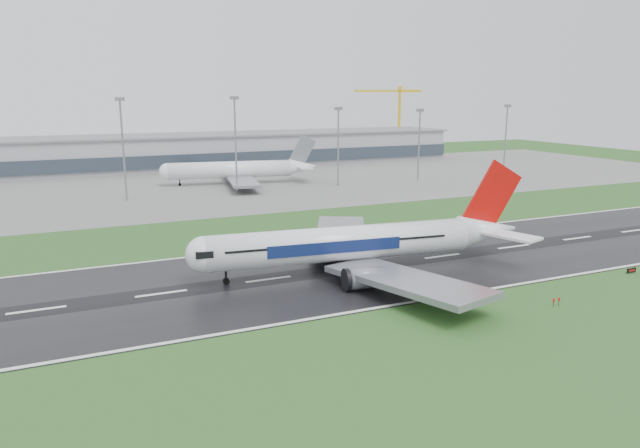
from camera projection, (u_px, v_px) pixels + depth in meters
name	position (u px, v px, depth m)	size (l,w,h in m)	color
ground	(442.00, 257.00, 127.17)	(520.00, 520.00, 0.00)	#24501D
runway	(442.00, 256.00, 127.16)	(400.00, 45.00, 0.10)	black
apron	(260.00, 181.00, 238.56)	(400.00, 130.00, 0.08)	slate
terminal	(222.00, 150.00, 290.41)	(240.00, 36.00, 15.00)	gray
main_airliner	(364.00, 221.00, 114.06)	(68.98, 65.69, 20.36)	white
parked_airliner	(237.00, 161.00, 228.60)	(62.55, 58.24, 18.33)	white
tower_crane	(399.00, 120.00, 345.64)	(39.87, 2.17, 39.74)	gold
runway_sign	(631.00, 271.00, 115.17)	(2.30, 0.26, 1.04)	black
floodmast_1	(123.00, 152.00, 190.83)	(0.64, 0.64, 32.53)	gray
floodmast_2	(236.00, 147.00, 205.92)	(0.64, 0.64, 32.84)	gray
floodmast_3	(338.00, 149.00, 222.39)	(0.64, 0.64, 28.84)	gray
floodmast_4	(419.00, 147.00, 237.03)	(0.64, 0.64, 27.85)	gray
floodmast_5	(505.00, 141.00, 254.70)	(0.64, 0.64, 29.24)	gray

